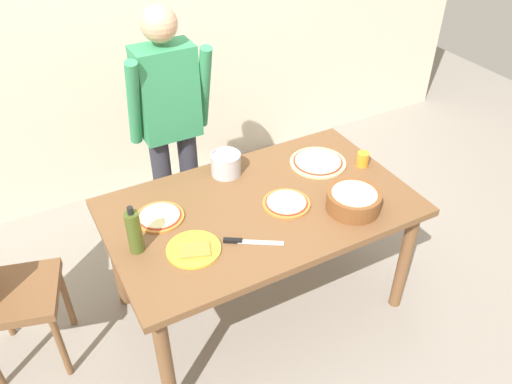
{
  "coord_description": "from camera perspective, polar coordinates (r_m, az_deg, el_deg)",
  "views": [
    {
      "loc": [
        -1.03,
        -1.85,
        2.43
      ],
      "look_at": [
        0.0,
        0.05,
        0.81
      ],
      "focal_mm": 35.98,
      "sensor_mm": 36.0,
      "label": 1
    }
  ],
  "objects": [
    {
      "name": "popcorn_bowl",
      "position": [
        2.68,
        10.81,
        -0.78
      ],
      "size": [
        0.28,
        0.28,
        0.11
      ],
      "color": "brown",
      "rests_on": "dining_table"
    },
    {
      "name": "ground",
      "position": [
        3.22,
        0.43,
        -12.08
      ],
      "size": [
        8.0,
        8.0,
        0.0
      ],
      "primitive_type": "plane",
      "color": "gray"
    },
    {
      "name": "cup_orange",
      "position": [
        3.03,
        11.78,
        3.59
      ],
      "size": [
        0.07,
        0.07,
        0.08
      ],
      "primitive_type": "cylinder",
      "color": "orange",
      "rests_on": "dining_table"
    },
    {
      "name": "person_cook",
      "position": [
        3.11,
        -9.52,
        7.77
      ],
      "size": [
        0.49,
        0.25,
        1.62
      ],
      "color": "#2D2D38",
      "rests_on": "ground"
    },
    {
      "name": "dining_table",
      "position": [
        2.75,
        0.5,
        -2.9
      ],
      "size": [
        1.6,
        0.96,
        0.76
      ],
      "color": "brown",
      "rests_on": "ground"
    },
    {
      "name": "olive_oil_bottle",
      "position": [
        2.42,
        -13.39,
        -4.31
      ],
      "size": [
        0.07,
        0.07,
        0.26
      ],
      "color": "#47561E",
      "rests_on": "dining_table"
    },
    {
      "name": "pizza_raw_on_board",
      "position": [
        3.02,
        6.9,
        3.32
      ],
      "size": [
        0.33,
        0.33,
        0.02
      ],
      "color": "beige",
      "rests_on": "dining_table"
    },
    {
      "name": "pizza_cooked_on_tray",
      "position": [
        2.65,
        -10.66,
        -2.7
      ],
      "size": [
        0.25,
        0.25,
        0.02
      ],
      "color": "#C67A33",
      "rests_on": "dining_table"
    },
    {
      "name": "plate_with_slice",
      "position": [
        2.44,
        -6.91,
        -6.34
      ],
      "size": [
        0.26,
        0.26,
        0.02
      ],
      "color": "gold",
      "rests_on": "dining_table"
    },
    {
      "name": "steel_pot",
      "position": [
        2.89,
        -3.36,
        3.17
      ],
      "size": [
        0.17,
        0.17,
        0.13
      ],
      "color": "#B7B7BC",
      "rests_on": "dining_table"
    },
    {
      "name": "chef_knife",
      "position": [
        2.47,
        -1.14,
        -5.52
      ],
      "size": [
        0.26,
        0.17,
        0.02
      ],
      "color": "silver",
      "rests_on": "dining_table"
    },
    {
      "name": "wall_back",
      "position": [
        3.77,
        -11.93,
        18.75
      ],
      "size": [
        5.6,
        0.1,
        2.6
      ],
      "primitive_type": "cube",
      "color": "beige",
      "rests_on": "ground"
    },
    {
      "name": "pizza_second_cooked",
      "position": [
        2.69,
        3.4,
        -1.24
      ],
      "size": [
        0.25,
        0.25,
        0.02
      ],
      "color": "#C67A33",
      "rests_on": "dining_table"
    }
  ]
}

